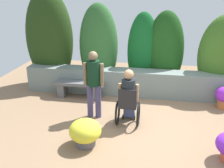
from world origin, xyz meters
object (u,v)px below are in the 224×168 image
stone_bench (80,87)px  person_in_wheelchair (128,99)px  flower_pot_purple_near (85,132)px  flower_pot_red_accent (224,96)px  person_standing_companion (94,80)px

stone_bench → person_in_wheelchair: bearing=-37.1°
stone_bench → person_in_wheelchair: person_in_wheelchair is taller
flower_pot_purple_near → flower_pot_red_accent: size_ratio=1.11×
person_in_wheelchair → flower_pot_red_accent: size_ratio=2.29×
person_in_wheelchair → person_standing_companion: 0.93m
person_in_wheelchair → flower_pot_red_accent: 2.69m
person_standing_companion → flower_pot_purple_near: bearing=-98.3°
stone_bench → flower_pot_purple_near: 2.49m
flower_pot_red_accent → flower_pot_purple_near: bearing=-143.7°
stone_bench → person_in_wheelchair: (1.55, -1.33, 0.32)m
stone_bench → flower_pot_red_accent: (3.91, -0.07, 0.02)m
person_standing_companion → flower_pot_purple_near: 1.40m
flower_pot_purple_near → person_standing_companion: bearing=95.1°
flower_pot_purple_near → flower_pot_red_accent: bearing=36.3°
stone_bench → flower_pot_purple_near: flower_pot_purple_near is taller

